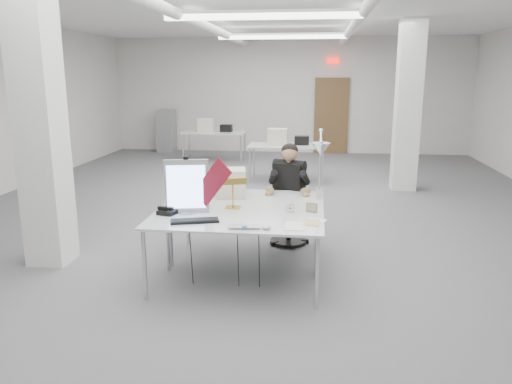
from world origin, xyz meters
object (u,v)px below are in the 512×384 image
laptop (244,228)px  desk_phone (167,212)px  desk_main (235,220)px  architect_lamp (320,164)px  beige_monitor (231,183)px  seated_person (289,178)px  office_chair (289,203)px  bankers_lamp (233,194)px  monitor (187,186)px

laptop → desk_phone: 0.98m
desk_main → architect_lamp: 1.22m
architect_lamp → beige_monitor: bearing=160.6°
laptop → architect_lamp: bearing=49.7°
seated_person → laptop: (-0.32, -1.79, -0.13)m
office_chair → desk_phone: office_chair is taller
desk_main → beige_monitor: beige_monitor is taller
bankers_lamp → architect_lamp: architect_lamp is taller
laptop → desk_phone: (-0.88, 0.43, 0.01)m
desk_main → architect_lamp: (0.85, 0.73, 0.47)m
seated_person → architect_lamp: size_ratio=0.94×
architect_lamp → office_chair: bearing=108.2°
office_chair → bankers_lamp: office_chair is taller
desk_phone → architect_lamp: bearing=38.4°
office_chair → laptop: 1.88m
seated_person → desk_phone: 1.82m
bankers_lamp → desk_main: bearing=-95.6°
laptop → desk_main: bearing=106.1°
desk_main → desk_phone: 0.74m
monitor → architect_lamp: architect_lamp is taller
laptop → architect_lamp: size_ratio=0.34×
monitor → laptop: monitor is taller
monitor → desk_phone: 0.34m
architect_lamp → laptop: bearing=-131.6°
laptop → beige_monitor: size_ratio=0.88×
desk_main → architect_lamp: architect_lamp is taller
monitor → laptop: (0.69, -0.51, -0.27)m
desk_main → laptop: bearing=-66.8°
office_chair → beige_monitor: size_ratio=3.12×
monitor → bankers_lamp: 0.53m
seated_person → laptop: 1.82m
desk_main → desk_phone: bearing=172.9°
office_chair → monitor: (-1.01, -1.32, 0.49)m
laptop → bankers_lamp: size_ratio=1.01×
office_chair → beige_monitor: office_chair is taller
architect_lamp → monitor: bearing=-166.3°
beige_monitor → bankers_lamp: bearing=-87.3°
desk_main → bankers_lamp: 0.46m
desk_phone → beige_monitor: bearing=74.4°
desk_main → beige_monitor: (-0.21, 0.94, 0.18)m
office_chair → seated_person: bearing=-69.8°
beige_monitor → office_chair: bearing=29.7°
office_chair → laptop: bearing=-79.8°
seated_person → desk_phone: bearing=-111.5°
monitor → architect_lamp: 1.51m
office_chair → desk_main: bearing=-87.2°
desk_phone → beige_monitor: (0.53, 0.85, 0.15)m
desk_main → monitor: monitor is taller
seated_person → beige_monitor: 0.84m
monitor → bankers_lamp: (0.45, 0.25, -0.13)m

